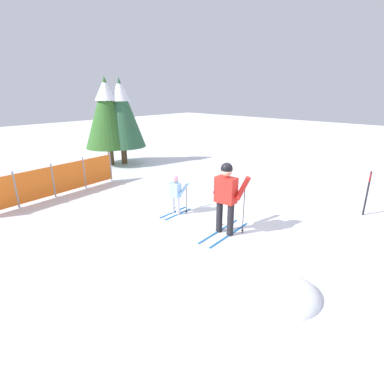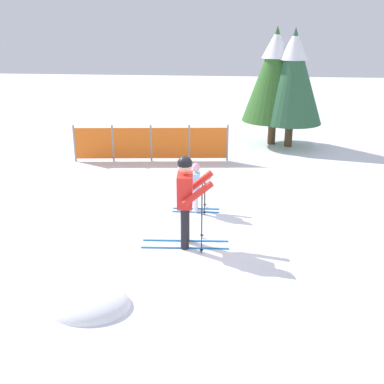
{
  "view_description": "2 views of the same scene",
  "coord_description": "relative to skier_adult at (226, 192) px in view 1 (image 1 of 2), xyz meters",
  "views": [
    {
      "loc": [
        -5.78,
        -4.14,
        3.49
      ],
      "look_at": [
        -0.42,
        0.86,
        0.97
      ],
      "focal_mm": 28.0,
      "sensor_mm": 36.0,
      "label": 1
    },
    {
      "loc": [
        0.85,
        -8.72,
        4.3
      ],
      "look_at": [
        -0.12,
        0.89,
        0.8
      ],
      "focal_mm": 45.0,
      "sensor_mm": 36.0,
      "label": 2
    }
  ],
  "objects": [
    {
      "name": "conifer_near",
      "position": [
        2.14,
        8.53,
        1.41
      ],
      "size": [
        2.19,
        2.19,
        4.07
      ],
      "color": "#4C3823",
      "rests_on": "ground_plane"
    },
    {
      "name": "safety_fence",
      "position": [
        -1.78,
        5.88,
        -0.52
      ],
      "size": [
        4.85,
        0.6,
        1.17
      ],
      "rotation": [
        0.0,
        0.0,
        0.11
      ],
      "color": "gray",
      "rests_on": "ground_plane"
    },
    {
      "name": "skier_child",
      "position": [
        0.03,
        1.84,
        -0.42
      ],
      "size": [
        1.12,
        0.55,
        1.18
      ],
      "rotation": [
        0.0,
        0.0,
        0.05
      ],
      "color": "#1966B2",
      "rests_on": "ground_plane"
    },
    {
      "name": "ground_plane",
      "position": [
        0.13,
        0.03,
        -1.11
      ],
      "size": [
        60.0,
        60.0,
        0.0
      ],
      "primitive_type": "plane",
      "color": "white"
    },
    {
      "name": "skier_adult",
      "position": [
        0.0,
        0.0,
        0.0
      ],
      "size": [
        1.77,
        0.81,
        1.85
      ],
      "rotation": [
        0.0,
        0.0,
        0.07
      ],
      "color": "#1966B2",
      "rests_on": "ground_plane"
    },
    {
      "name": "snow_mound",
      "position": [
        -1.28,
        -2.34,
        -1.11
      ],
      "size": [
        1.31,
        1.12,
        0.52
      ],
      "primitive_type": "ellipsoid",
      "color": "white",
      "rests_on": "ground_plane"
    },
    {
      "name": "trail_marker",
      "position": [
        3.69,
        -2.27,
        -0.29
      ],
      "size": [
        0.28,
        0.05,
        1.32
      ],
      "color": "black",
      "rests_on": "ground_plane"
    },
    {
      "name": "conifer_far",
      "position": [
        2.72,
        8.25,
        1.39
      ],
      "size": [
        2.17,
        2.17,
        4.03
      ],
      "color": "#4C3823",
      "rests_on": "ground_plane"
    }
  ]
}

